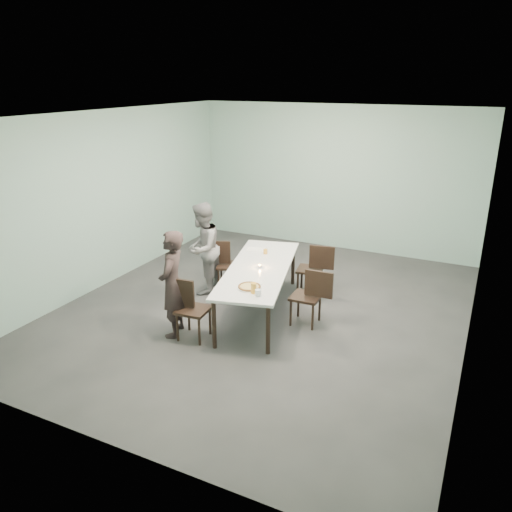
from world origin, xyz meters
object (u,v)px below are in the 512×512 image
at_px(chair_near_right, 311,293).
at_px(side_plate, 256,283).
at_px(amber_tumbler, 265,251).
at_px(table, 259,271).
at_px(pizza, 249,287).
at_px(chair_far_left, 225,261).
at_px(beer_glass, 254,288).
at_px(chair_far_right, 315,266).
at_px(tealight, 260,266).
at_px(diner_far, 202,248).
at_px(water_tumbler, 258,293).
at_px(diner_near, 172,284).
at_px(chair_near_left, 188,304).

distance_m(chair_near_right, side_plate, 0.87).
bearing_deg(amber_tumbler, chair_near_right, -32.02).
height_order(table, chair_near_right, chair_near_right).
distance_m(pizza, amber_tumbler, 1.44).
distance_m(chair_far_left, beer_glass, 1.99).
bearing_deg(chair_far_right, tealight, 53.72).
height_order(chair_far_right, amber_tumbler, chair_far_right).
height_order(chair_near_right, side_plate, chair_near_right).
distance_m(side_plate, amber_tumbler, 1.26).
relative_size(chair_far_right, amber_tumbler, 10.88).
bearing_deg(chair_far_right, diner_far, 13.26).
height_order(table, chair_far_right, chair_far_right).
xyz_separation_m(beer_glass, tealight, (-0.33, 0.90, -0.05)).
bearing_deg(tealight, table, 158.63).
bearing_deg(amber_tumbler, side_plate, -71.07).
bearing_deg(amber_tumbler, diner_far, -163.66).
bearing_deg(water_tumbler, diner_near, -170.24).
distance_m(chair_far_right, side_plate, 1.67).
height_order(diner_near, water_tumbler, diner_near).
bearing_deg(diner_far, diner_near, 5.92).
xyz_separation_m(table, tealight, (0.02, -0.01, 0.08)).
relative_size(pizza, side_plate, 1.89).
height_order(chair_near_left, tealight, chair_near_left).
relative_size(chair_near_left, diner_far, 0.56).
bearing_deg(tealight, diner_far, 165.52).
height_order(pizza, beer_glass, beer_glass).
relative_size(chair_far_left, diner_near, 0.56).
height_order(diner_far, water_tumbler, diner_far).
distance_m(chair_near_left, amber_tumbler, 1.83).
bearing_deg(chair_far_right, amber_tumbler, 21.43).
xyz_separation_m(pizza, tealight, (-0.20, 0.77, 0.00)).
height_order(chair_far_left, beer_glass, beer_glass).
relative_size(diner_far, pizza, 4.61).
distance_m(table, side_plate, 0.63).
bearing_deg(diner_near, chair_far_right, 132.22).
height_order(chair_near_left, beer_glass, beer_glass).
bearing_deg(diner_far, pizza, 42.87).
bearing_deg(chair_far_left, diner_far, -157.08).
bearing_deg(beer_glass, amber_tumbler, 109.13).
xyz_separation_m(chair_near_left, chair_far_left, (-0.38, 1.74, 0.00)).
distance_m(chair_far_left, side_plate, 1.66).
bearing_deg(chair_far_left, side_plate, -67.07).
height_order(diner_far, side_plate, diner_far).
bearing_deg(chair_near_left, beer_glass, 10.27).
bearing_deg(diner_near, water_tumbler, 83.04).
xyz_separation_m(diner_near, amber_tumbler, (0.61, 1.78, 0.02)).
bearing_deg(water_tumbler, side_plate, 118.75).
xyz_separation_m(chair_far_left, amber_tumbler, (0.76, 0.03, 0.29)).
height_order(chair_near_left, pizza, chair_near_left).
bearing_deg(pizza, amber_tumbler, 105.94).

